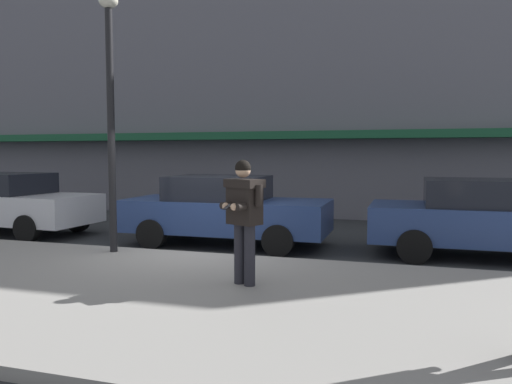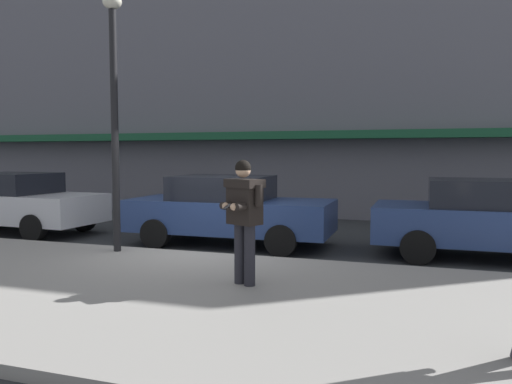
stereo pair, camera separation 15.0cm
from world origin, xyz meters
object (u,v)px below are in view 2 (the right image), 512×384
parked_sedan_far (493,219)px  man_texting_on_phone (244,208)px  street_lamp_post (114,95)px  parked_sedan_mid (229,210)px  parked_sedan_near (16,202)px

parked_sedan_far → man_texting_on_phone: (-3.73, -3.70, 0.46)m
parked_sedan_far → man_texting_on_phone: 5.27m
parked_sedan_far → street_lamp_post: bearing=-162.9°
man_texting_on_phone → parked_sedan_mid: bearing=114.7°
parked_sedan_mid → man_texting_on_phone: bearing=-65.3°
parked_sedan_far → man_texting_on_phone: bearing=-135.2°
parked_sedan_near → parked_sedan_far: size_ratio=1.02×
parked_sedan_mid → parked_sedan_far: size_ratio=1.00×
parked_sedan_far → man_texting_on_phone: size_ratio=2.49×
parked_sedan_mid → street_lamp_post: street_lamp_post is taller
man_texting_on_phone → street_lamp_post: street_lamp_post is taller
parked_sedan_mid → parked_sedan_far: 5.37m
man_texting_on_phone → street_lamp_post: bearing=153.7°
parked_sedan_near → street_lamp_post: (4.28, -1.88, 2.35)m
parked_sedan_near → parked_sedan_mid: same height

